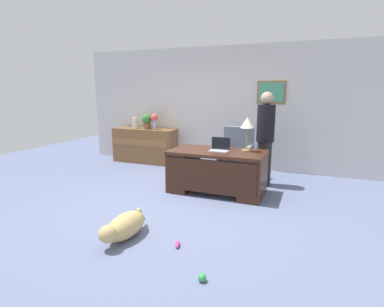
# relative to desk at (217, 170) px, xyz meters

# --- Properties ---
(ground_plane) EXTENTS (12.00, 12.00, 0.00)m
(ground_plane) POSITION_rel_desk_xyz_m (-0.44, -0.72, -0.40)
(ground_plane) COLOR slate
(back_wall) EXTENTS (7.00, 0.16, 2.70)m
(back_wall) POSITION_rel_desk_xyz_m (-0.44, 1.88, 0.96)
(back_wall) COLOR silver
(back_wall) RESTS_ON ground_plane
(desk) EXTENTS (1.61, 0.83, 0.73)m
(desk) POSITION_rel_desk_xyz_m (0.00, 0.00, 0.00)
(desk) COLOR #422316
(desk) RESTS_ON ground_plane
(credenza) EXTENTS (1.56, 0.50, 0.83)m
(credenza) POSITION_rel_desk_xyz_m (-2.32, 1.53, 0.02)
(credenza) COLOR brown
(credenza) RESTS_ON ground_plane
(armchair) EXTENTS (0.60, 0.59, 1.03)m
(armchair) POSITION_rel_desk_xyz_m (0.11, 0.98, 0.07)
(armchair) COLOR slate
(armchair) RESTS_ON ground_plane
(person_standing) EXTENTS (0.32, 0.32, 1.72)m
(person_standing) POSITION_rel_desk_xyz_m (0.69, 0.74, 0.49)
(person_standing) COLOR #262323
(person_standing) RESTS_ON ground_plane
(dog_lying) EXTENTS (0.33, 0.83, 0.30)m
(dog_lying) POSITION_rel_desk_xyz_m (-0.52, -2.02, -0.24)
(dog_lying) COLOR tan
(dog_lying) RESTS_ON ground_plane
(laptop) EXTENTS (0.32, 0.22, 0.22)m
(laptop) POSITION_rel_desk_xyz_m (0.04, 0.03, 0.40)
(laptop) COLOR #B2B5BA
(laptop) RESTS_ON desk
(desk_lamp) EXTENTS (0.22, 0.22, 0.57)m
(desk_lamp) POSITION_rel_desk_xyz_m (0.46, 0.17, 0.79)
(desk_lamp) COLOR #9E8447
(desk_lamp) RESTS_ON desk
(vase_with_flowers) EXTENTS (0.17, 0.17, 0.36)m
(vase_with_flowers) POSITION_rel_desk_xyz_m (-2.04, 1.53, 0.67)
(vase_with_flowers) COLOR #95A8CA
(vase_with_flowers) RESTS_ON credenza
(vase_empty) EXTENTS (0.14, 0.14, 0.27)m
(vase_empty) POSITION_rel_desk_xyz_m (-2.57, 1.53, 0.57)
(vase_empty) COLOR silver
(vase_empty) RESTS_ON credenza
(potted_plant) EXTENTS (0.24, 0.24, 0.36)m
(potted_plant) POSITION_rel_desk_xyz_m (-2.25, 1.53, 0.63)
(potted_plant) COLOR brown
(potted_plant) RESTS_ON credenza
(dog_toy_ball) EXTENTS (0.08, 0.08, 0.08)m
(dog_toy_ball) POSITION_rel_desk_xyz_m (0.63, -2.46, -0.36)
(dog_toy_ball) COLOR green
(dog_toy_ball) RESTS_ON ground_plane
(dog_toy_bone) EXTENTS (0.10, 0.16, 0.05)m
(dog_toy_bone) POSITION_rel_desk_xyz_m (0.15, -1.95, -0.37)
(dog_toy_bone) COLOR #D8338C
(dog_toy_bone) RESTS_ON ground_plane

